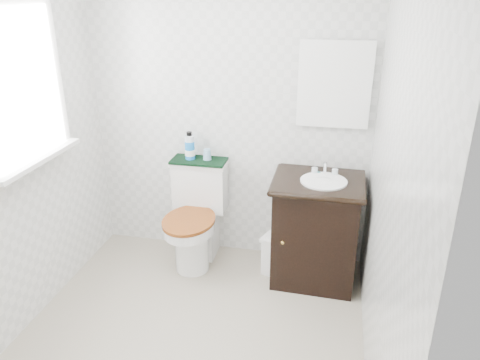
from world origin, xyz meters
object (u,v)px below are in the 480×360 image
at_px(vanity, 316,228).
at_px(mouthwash_bottle, 190,147).
at_px(toilet, 196,220).
at_px(trash_bin, 277,255).
at_px(cup, 207,154).

distance_m(vanity, mouthwash_bottle, 1.16).
bearing_deg(mouthwash_bottle, toilet, -60.84).
xyz_separation_m(toilet, vanity, (0.95, -0.06, 0.07)).
xyz_separation_m(trash_bin, mouthwash_bottle, (-0.74, 0.20, 0.77)).
height_order(toilet, cup, cup).
relative_size(toilet, cup, 9.68).
bearing_deg(trash_bin, cup, 160.37).
bearing_deg(toilet, cup, 65.23).
distance_m(toilet, trash_bin, 0.70).
distance_m(toilet, mouthwash_bottle, 0.60).
relative_size(vanity, mouthwash_bottle, 4.16).
distance_m(mouthwash_bottle, cup, 0.15).
bearing_deg(vanity, mouthwash_bottle, 169.38).
bearing_deg(cup, vanity, -12.87).
xyz_separation_m(vanity, trash_bin, (-0.29, -0.01, -0.27)).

